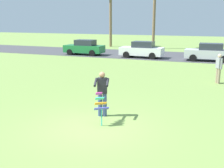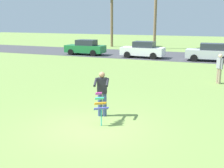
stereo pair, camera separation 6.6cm
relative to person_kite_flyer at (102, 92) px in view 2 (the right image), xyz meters
The scene contains 8 objects.
ground_plane 1.52m from the person_kite_flyer, 82.63° to the right, with size 120.00×120.00×0.00m, color olive.
road_strip 19.55m from the person_kite_flyer, 89.55° to the left, with size 120.00×8.00×0.01m, color #424247.
person_kite_flyer is the anchor object (origin of this frame).
kite_held 0.87m from the person_kite_flyer, 70.28° to the right, with size 0.66×0.73×1.10m.
parked_car_green 19.62m from the person_kite_flyer, 119.20° to the left, with size 4.23×1.90×1.60m.
parked_car_white 17.43m from the person_kite_flyer, 100.74° to the left, with size 4.23×1.90×1.60m.
parked_car_silver 17.39m from the person_kite_flyer, 79.98° to the left, with size 4.25×1.93×1.60m.
person_walker_near 8.66m from the person_kite_flyer, 62.59° to the left, with size 0.38×0.49×1.73m.
Camera 2 is at (4.00, -8.07, 3.60)m, focal length 44.43 mm.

